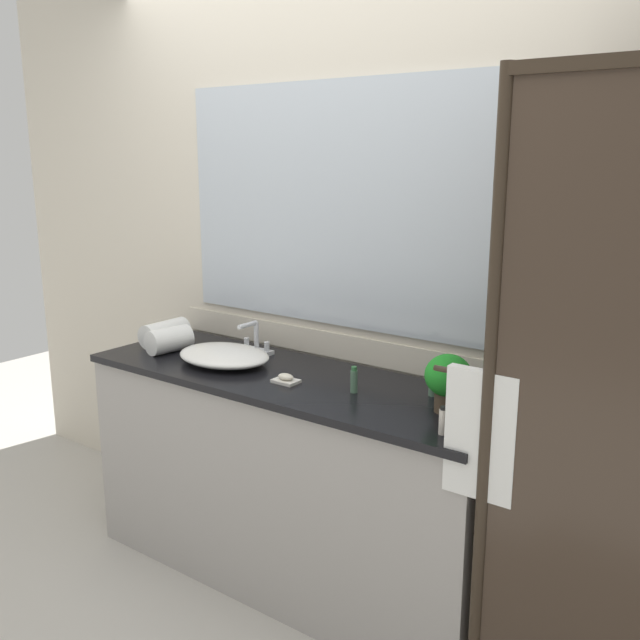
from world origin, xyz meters
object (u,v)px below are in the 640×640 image
potted_plant (448,379)px  soap_dish (286,379)px  sink_basin (224,355)px  amenity_bottle_lotion (433,384)px  faucet (255,342)px  amenity_bottle_shampoo (443,421)px  rolled_towel_middle (169,340)px  rolled_towel_near_edge (165,333)px  amenity_bottle_conditioner (354,380)px

potted_plant → soap_dish: bearing=-172.5°
sink_basin → amenity_bottle_lotion: size_ratio=4.51×
faucet → potted_plant: (1.02, -0.16, 0.07)m
soap_dish → amenity_bottle_shampoo: (0.73, -0.11, 0.03)m
amenity_bottle_lotion → rolled_towel_middle: 1.24m
rolled_towel_near_edge → rolled_towel_middle: same height
potted_plant → amenity_bottle_lotion: (-0.12, 0.12, -0.07)m
sink_basin → rolled_towel_near_edge: size_ratio=1.86×
amenity_bottle_shampoo → rolled_towel_middle: bearing=174.5°
sink_basin → amenity_bottle_conditioner: bearing=1.2°
amenity_bottle_lotion → rolled_towel_near_edge: (-1.33, -0.10, 0.01)m
rolled_towel_middle → amenity_bottle_conditioner: bearing=1.9°
faucet → amenity_bottle_lotion: size_ratio=1.82×
sink_basin → soap_dish: 0.38m
sink_basin → amenity_bottle_shampoo: 1.11m
soap_dish → potted_plant: bearing=7.5°
faucet → soap_dish: 0.45m
soap_dish → amenity_bottle_shampoo: size_ratio=1.08×
amenity_bottle_conditioner → amenity_bottle_lotion: bearing=29.4°
sink_basin → amenity_bottle_shampoo: bearing=-8.0°
amenity_bottle_conditioner → rolled_towel_near_edge: (-1.08, 0.04, 0.01)m
amenity_bottle_conditioner → sink_basin: bearing=-178.8°
potted_plant → amenity_bottle_shampoo: size_ratio=2.21×
sink_basin → faucet: bearing=90.0°
soap_dish → rolled_towel_middle: rolled_towel_middle is taller
soap_dish → amenity_bottle_lotion: amenity_bottle_lotion is taller
rolled_towel_near_edge → amenity_bottle_lotion: bearing=4.4°
rolled_towel_near_edge → rolled_towel_middle: bearing=-33.3°
amenity_bottle_conditioner → rolled_towel_middle: 0.97m
faucet → potted_plant: 1.04m
sink_basin → faucet: 0.20m
amenity_bottle_shampoo → potted_plant: bearing=112.7°
potted_plant → amenity_bottle_shampoo: potted_plant is taller
sink_basin → rolled_towel_near_edge: rolled_towel_near_edge is taller
amenity_bottle_conditioner → amenity_bottle_shampoo: (0.45, -0.17, -0.00)m
soap_dish → rolled_towel_near_edge: bearing=172.8°
rolled_towel_middle → amenity_bottle_shampoo: bearing=-5.5°
rolled_towel_near_edge → sink_basin: bearing=-7.2°
sink_basin → faucet: size_ratio=2.48×
faucet → sink_basin: bearing=-90.0°
potted_plant → amenity_bottle_lotion: 0.18m
sink_basin → rolled_towel_near_edge: (-0.43, 0.05, 0.02)m
faucet → amenity_bottle_shampoo: size_ratio=1.84×
amenity_bottle_conditioner → amenity_bottle_lotion: (0.25, 0.14, -0.00)m
potted_plant → amenity_bottle_conditioner: bearing=-176.4°
soap_dish → rolled_towel_middle: size_ratio=0.52×
rolled_towel_near_edge → rolled_towel_middle: 0.13m
faucet → rolled_towel_near_edge: faucet is taller
soap_dish → rolled_towel_near_edge: 0.81m
soap_dish → amenity_bottle_conditioner: 0.29m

